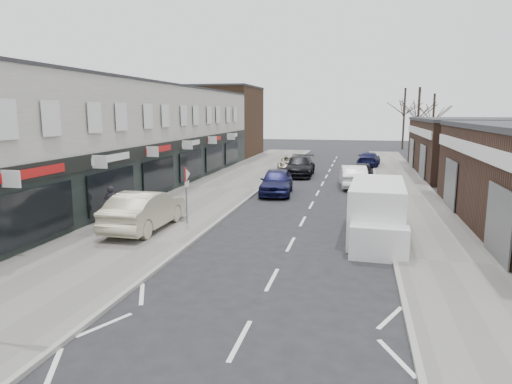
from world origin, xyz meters
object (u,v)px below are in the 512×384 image
Objects in this scene: pedestrian at (111,204)px; parked_car_left_c at (291,163)px; warning_sign at (187,179)px; parked_car_right_c at (369,159)px; parked_car_right_a at (353,176)px; parked_car_left_b at (300,166)px; parked_car_left_a at (276,182)px; sedan_on_pavement at (145,210)px; parked_car_right_b at (363,171)px; white_van at (377,213)px.

parked_car_left_c is at bearing -114.81° from pedestrian.
parked_car_right_c is (8.66, 25.83, -1.50)m from warning_sign.
parked_car_right_a reaches higher than parked_car_right_c.
parked_car_left_b is 1.16× the size of parked_car_right_a.
sedan_on_pavement is at bearing -116.20° from parked_car_left_a.
warning_sign is at bearing 66.10° from parked_car_right_b.
warning_sign is 18.11m from parked_car_left_b.
parked_car_right_c is (0.61, 8.74, 0.02)m from parked_car_right_b.
parked_car_right_a is at bearing 82.07° from parked_car_right_b.
white_van is 1.28× the size of parked_car_right_a.
pedestrian reaches higher than parked_car_left_a.
white_van is at bearing -76.57° from parked_car_left_c.
parked_car_left_c is at bearing -98.10° from sedan_on_pavement.
pedestrian is (-12.09, -0.22, -0.12)m from white_van.
sedan_on_pavement reaches higher than parked_car_right_b.
parked_car_left_a reaches higher than parked_car_left_b.
parked_car_left_a is at bearing 73.96° from warning_sign.
parked_car_left_c is 8.37m from parked_car_right_c.
parked_car_right_b is at bearing -134.30° from pedestrian.
white_van reaches higher than parked_car_left_c.
parked_car_left_b is (2.96, 17.81, -1.40)m from warning_sign.
parked_car_left_c is at bearing 109.94° from white_van.
white_van is 1.11× the size of parked_car_left_b.
parked_car_right_b is at bearing 94.02° from white_van.
parked_car_right_c is at bearing 92.16° from white_van.
pedestrian is at bearing -110.53° from parked_car_left_b.
parked_car_left_c is 0.97× the size of parked_car_right_c.
warning_sign reaches higher than parked_car_right_b.
parked_car_left_b is (-5.56, 18.18, -0.31)m from white_van.
sedan_on_pavement is 16.78m from parked_car_right_a.
parked_car_right_a is at bearing 89.83° from parked_car_right_c.
pedestrian is 19.53m from parked_car_left_b.
white_van is at bearing -2.50° from warning_sign.
warning_sign reaches higher than pedestrian.
parked_car_right_c is at bearing 71.47° from warning_sign.
warning_sign is 0.56× the size of parked_car_right_c.
warning_sign is at bearing 179.96° from white_van.
pedestrian reaches higher than parked_car_left_c.
parked_car_right_b is at bearing -104.57° from parked_car_right_a.
parked_car_left_c is (5.33, 21.69, -0.34)m from pedestrian.
sedan_on_pavement is 1.09× the size of parked_car_right_a.
parked_car_left_a is (4.02, 10.43, -0.16)m from sedan_on_pavement.
sedan_on_pavement is at bearing -103.85° from parked_car_left_b.
parked_car_left_a is 0.87× the size of parked_car_left_b.
warning_sign is 0.44× the size of white_van.
parked_car_right_a is (4.77, 3.86, -0.04)m from parked_car_left_a.
warning_sign is at bearing -135.16° from sedan_on_pavement.
parked_car_right_c is (6.07, 16.82, -0.12)m from parked_car_left_a.
parked_car_right_b is (11.62, 17.68, -0.31)m from pedestrian.
sedan_on_pavement is 1.30× the size of parked_car_right_b.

